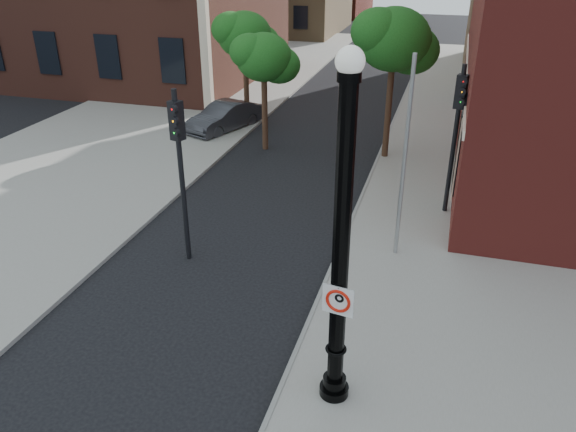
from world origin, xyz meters
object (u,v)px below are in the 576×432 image
(lamppost, at_px, (340,262))
(traffic_signal_left, at_px, (179,150))
(no_parking_sign, at_px, (338,300))
(traffic_signal_right, at_px, (458,117))
(parked_car, at_px, (225,117))

(lamppost, bearing_deg, traffic_signal_left, 141.11)
(lamppost, xyz_separation_m, no_parking_sign, (0.03, -0.17, -0.67))
(no_parking_sign, height_order, traffic_signal_right, traffic_signal_right)
(parked_car, bearing_deg, traffic_signal_left, -52.36)
(lamppost, height_order, no_parking_sign, lamppost)
(lamppost, bearing_deg, no_parking_sign, -80.91)
(lamppost, height_order, parked_car, lamppost)
(traffic_signal_right, bearing_deg, no_parking_sign, -85.79)
(parked_car, bearing_deg, traffic_signal_right, -10.28)
(no_parking_sign, xyz_separation_m, traffic_signal_left, (-5.01, 4.19, 0.78))
(no_parking_sign, distance_m, parked_car, 17.28)
(lamppost, xyz_separation_m, parked_car, (-8.31, 14.86, -2.44))
(no_parking_sign, relative_size, traffic_signal_left, 0.12)
(lamppost, distance_m, traffic_signal_right, 9.04)
(no_parking_sign, distance_m, traffic_signal_left, 6.58)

